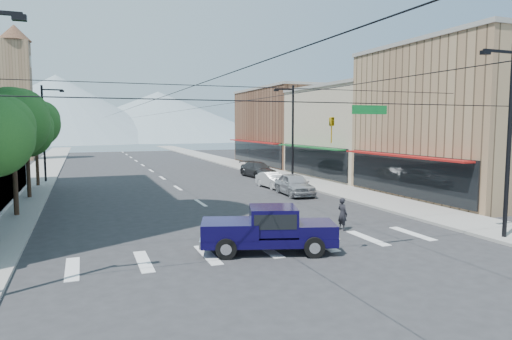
{
  "coord_description": "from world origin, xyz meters",
  "views": [
    {
      "loc": [
        -7.49,
        -16.39,
        5.34
      ],
      "look_at": [
        0.99,
        5.84,
        3.0
      ],
      "focal_mm": 32.0,
      "sensor_mm": 36.0,
      "label": 1
    }
  ],
  "objects_px": {
    "pedestrian": "(342,214)",
    "parked_car_near": "(294,184)",
    "parked_car_mid": "(272,180)",
    "pickup_truck": "(268,228)",
    "parked_car_far": "(258,170)"
  },
  "relations": [
    {
      "from": "pedestrian",
      "to": "parked_car_near",
      "type": "relative_size",
      "value": 0.34
    },
    {
      "from": "pedestrian",
      "to": "parked_car_near",
      "type": "xyz_separation_m",
      "value": [
        2.8,
        11.49,
        -0.01
      ]
    },
    {
      "from": "parked_car_near",
      "to": "parked_car_mid",
      "type": "distance_m",
      "value": 4.34
    },
    {
      "from": "pickup_truck",
      "to": "pedestrian",
      "type": "xyz_separation_m",
      "value": [
        5.1,
        2.39,
        -0.17
      ]
    },
    {
      "from": "parked_car_mid",
      "to": "parked_car_near",
      "type": "bearing_deg",
      "value": -94.17
    },
    {
      "from": "pedestrian",
      "to": "parked_car_near",
      "type": "bearing_deg",
      "value": -25.91
    },
    {
      "from": "pickup_truck",
      "to": "parked_car_near",
      "type": "bearing_deg",
      "value": 77.79
    },
    {
      "from": "parked_car_mid",
      "to": "parked_car_far",
      "type": "relative_size",
      "value": 0.75
    },
    {
      "from": "parked_car_near",
      "to": "parked_car_far",
      "type": "relative_size",
      "value": 0.91
    },
    {
      "from": "parked_car_far",
      "to": "pedestrian",
      "type": "bearing_deg",
      "value": -106.65
    },
    {
      "from": "pickup_truck",
      "to": "parked_car_mid",
      "type": "xyz_separation_m",
      "value": [
        7.9,
        18.22,
        -0.34
      ]
    },
    {
      "from": "parked_car_far",
      "to": "parked_car_mid",
      "type": "bearing_deg",
      "value": -108.22
    },
    {
      "from": "pickup_truck",
      "to": "parked_car_far",
      "type": "height_order",
      "value": "pickup_truck"
    },
    {
      "from": "pedestrian",
      "to": "parked_car_mid",
      "type": "distance_m",
      "value": 16.08
    },
    {
      "from": "pickup_truck",
      "to": "parked_car_far",
      "type": "bearing_deg",
      "value": 87.23
    }
  ]
}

